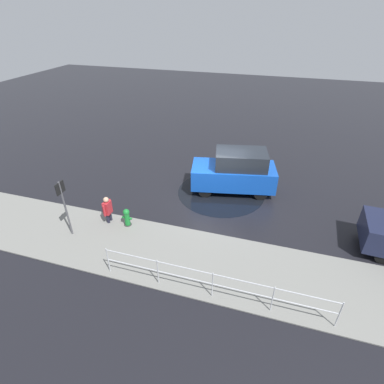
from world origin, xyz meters
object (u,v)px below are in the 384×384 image
object	(u,v)px
pedestrian	(108,208)
sign_post	(64,201)
moving_hatchback	(235,171)
fire_hydrant	(127,218)

from	to	relation	value
pedestrian	sign_post	xyz separation A→B (m)	(1.00, 1.15, 0.90)
pedestrian	moving_hatchback	bearing A→B (deg)	-138.13
pedestrian	sign_post	bearing A→B (deg)	48.84
moving_hatchback	fire_hydrant	distance (m)	5.50
fire_hydrant	sign_post	bearing A→B (deg)	32.02
fire_hydrant	pedestrian	size ratio (longest dim) A/B	0.66
fire_hydrant	pedestrian	xyz separation A→B (m)	(0.84, 0.00, 0.28)
fire_hydrant	pedestrian	bearing A→B (deg)	0.30
moving_hatchback	pedestrian	distance (m)	6.07
moving_hatchback	pedestrian	world-z (taller)	moving_hatchback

